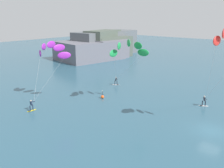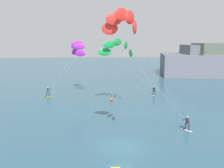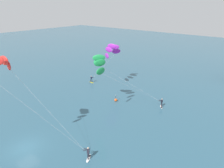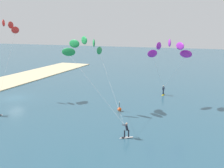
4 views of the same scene
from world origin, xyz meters
The scene contains 5 objects.
ground_plane centered at (0.00, 0.00, 0.00)m, with size 240.00×240.00×0.00m, color #2D566B.
kitesurfer_nearshore centered at (0.27, -0.91, 10.99)m, with size 10.14×7.91×12.63m.
kitesurfer_mid_water centered at (-5.38, 24.00, 8.15)m, with size 7.60×6.26×9.76m.
kitesurfer_far_out centered at (1.21, 13.77, 8.62)m, with size 10.74×11.69×10.23m.
marker_buoy centered at (0.47, 18.43, 0.30)m, with size 0.56×0.56×1.38m.
Camera 4 is at (31.87, 29.10, 11.23)m, focal length 40.20 mm.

